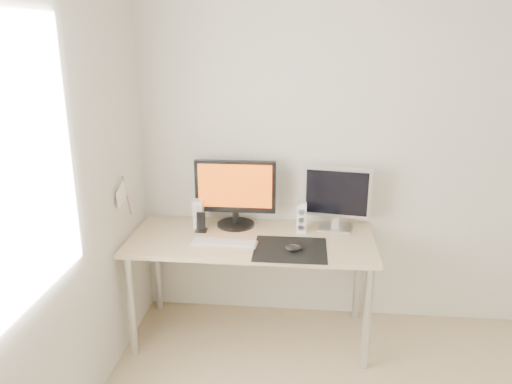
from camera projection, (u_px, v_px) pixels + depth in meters
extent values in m
plane|color=silver|center=(393.00, 151.00, 3.37)|extent=(3.50, 0.00, 3.50)
cube|color=black|center=(290.00, 249.00, 3.09)|extent=(0.45, 0.40, 0.00)
ellipsoid|color=black|center=(294.00, 248.00, 3.05)|extent=(0.11, 0.07, 0.04)
cube|color=#D1B587|center=(251.00, 240.00, 3.27)|extent=(1.60, 0.70, 0.03)
cylinder|color=silver|center=(131.00, 306.00, 3.18)|extent=(0.05, 0.05, 0.70)
cylinder|color=silver|center=(367.00, 318.00, 3.04)|extent=(0.05, 0.05, 0.70)
cylinder|color=silver|center=(157.00, 266.00, 3.73)|extent=(0.05, 0.05, 0.70)
cylinder|color=silver|center=(358.00, 275.00, 3.59)|extent=(0.05, 0.05, 0.70)
cylinder|color=black|center=(236.00, 224.00, 3.48)|extent=(0.26, 0.26, 0.02)
cylinder|color=black|center=(236.00, 215.00, 3.45)|extent=(0.05, 0.05, 0.12)
cube|color=black|center=(235.00, 187.00, 3.38)|extent=(0.55, 0.05, 0.36)
cube|color=orange|center=(235.00, 186.00, 3.36)|extent=(0.50, 0.01, 0.30)
cube|color=#BDBCBF|center=(335.00, 228.00, 3.41)|extent=(0.24, 0.19, 0.01)
cube|color=silver|center=(336.00, 220.00, 3.39)|extent=(0.06, 0.05, 0.10)
cube|color=silver|center=(337.00, 192.00, 3.33)|extent=(0.45, 0.11, 0.34)
cube|color=black|center=(337.00, 193.00, 3.31)|extent=(0.41, 0.07, 0.30)
cube|color=white|center=(199.00, 214.00, 3.40)|extent=(0.06, 0.07, 0.20)
cylinder|color=#BAB9BC|center=(198.00, 224.00, 3.38)|extent=(0.04, 0.01, 0.04)
cylinder|color=silver|center=(197.00, 216.00, 3.36)|extent=(0.04, 0.01, 0.04)
cylinder|color=silver|center=(197.00, 208.00, 3.35)|extent=(0.04, 0.01, 0.04)
cube|color=white|center=(301.00, 218.00, 3.34)|extent=(0.06, 0.07, 0.20)
cylinder|color=silver|center=(301.00, 228.00, 3.31)|extent=(0.04, 0.01, 0.04)
cylinder|color=#BDBDBF|center=(301.00, 220.00, 3.30)|extent=(0.04, 0.01, 0.04)
cylinder|color=silver|center=(302.00, 212.00, 3.28)|extent=(0.04, 0.01, 0.04)
cube|color=#AFAEB1|center=(224.00, 243.00, 3.17)|extent=(0.43, 0.15, 0.01)
cube|color=silver|center=(224.00, 242.00, 3.17)|extent=(0.41, 0.14, 0.01)
cube|color=black|center=(201.00, 230.00, 3.37)|extent=(0.08, 0.07, 0.02)
cube|color=black|center=(201.00, 221.00, 3.35)|extent=(0.06, 0.03, 0.12)
cylinder|color=#A57F54|center=(127.00, 196.00, 3.18)|extent=(0.01, 0.10, 0.29)
cube|color=white|center=(122.00, 194.00, 3.08)|extent=(0.00, 0.19, 0.15)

